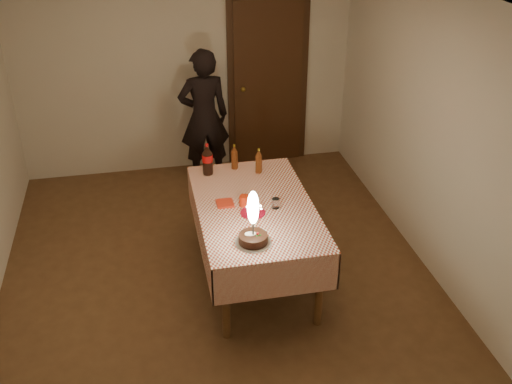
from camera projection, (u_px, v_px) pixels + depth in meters
ground at (216, 268)px, 5.80m from camera, size 4.00×4.50×0.01m
room_shell at (213, 104)px, 5.06m from camera, size 4.04×4.54×2.62m
dining_table at (255, 215)px, 5.34m from camera, size 1.02×1.72×0.79m
birthday_cake at (253, 228)px, 4.71m from camera, size 0.29×0.29×0.47m
red_plate at (253, 213)px, 5.17m from camera, size 0.22×0.22×0.01m
red_cup at (244, 201)px, 5.25m from camera, size 0.08×0.08×0.10m
clear_cup at (276, 203)px, 5.23m from camera, size 0.07×0.07×0.09m
napkin_stack at (225, 203)px, 5.30m from camera, size 0.15×0.15×0.02m
cola_bottle at (207, 160)px, 5.73m from camera, size 0.10×0.10×0.32m
amber_bottle_left at (234, 157)px, 5.85m from camera, size 0.06×0.06×0.25m
amber_bottle_right at (259, 161)px, 5.78m from camera, size 0.06×0.06×0.25m
photographer at (204, 117)px, 7.00m from camera, size 0.62×0.46×1.63m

